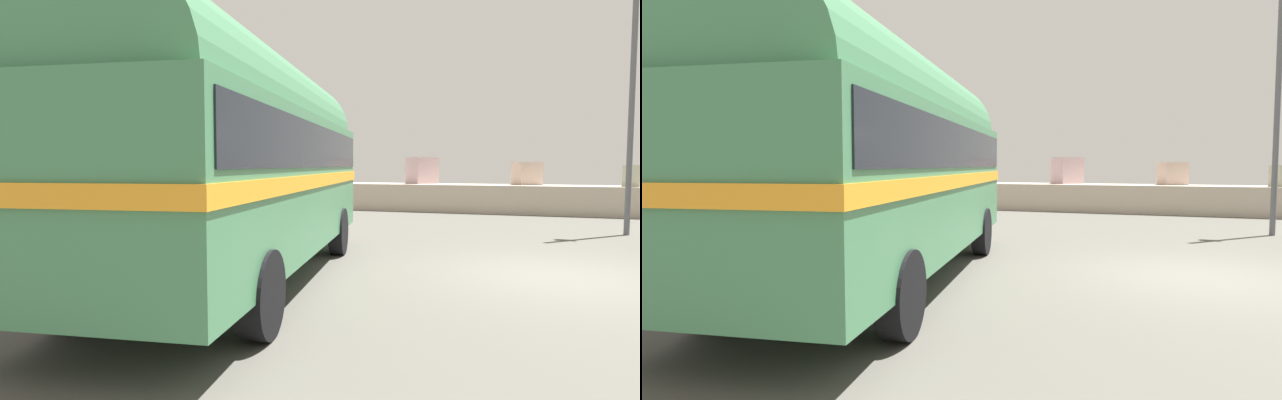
{
  "view_description": "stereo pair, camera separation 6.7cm",
  "coord_description": "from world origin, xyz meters",
  "views": [
    {
      "loc": [
        -0.91,
        -9.13,
        1.86
      ],
      "look_at": [
        -3.4,
        -2.07,
        1.35
      ],
      "focal_mm": 28.49,
      "sensor_mm": 36.0,
      "label": 1
    },
    {
      "loc": [
        -0.85,
        -9.11,
        1.86
      ],
      "look_at": [
        -3.4,
        -2.07,
        1.35
      ],
      "focal_mm": 28.49,
      "sensor_mm": 36.0,
      "label": 2
    }
  ],
  "objects": [
    {
      "name": "ground",
      "position": [
        0.0,
        0.0,
        0.01
      ],
      "size": [
        32.0,
        26.0,
        0.02
      ],
      "color": "#4F4D46"
    },
    {
      "name": "vintage_coach",
      "position": [
        -4.72,
        -1.95,
        2.05
      ],
      "size": [
        3.66,
        8.84,
        3.7
      ],
      "rotation": [
        0.0,
        0.0,
        0.15
      ],
      "color": "black",
      "rests_on": "ground"
    },
    {
      "name": "lamp_post",
      "position": [
        2.36,
        6.2,
        4.12
      ],
      "size": [
        0.74,
        0.79,
        7.4
      ],
      "color": "#5B5B60",
      "rests_on": "ground"
    },
    {
      "name": "second_coach",
      "position": [
        -8.92,
        -2.63,
        2.05
      ],
      "size": [
        4.89,
        8.9,
        3.7
      ],
      "rotation": [
        0.0,
        0.0,
        0.31
      ],
      "color": "black",
      "rests_on": "ground"
    },
    {
      "name": "breakwater",
      "position": [
        -0.01,
        11.78,
        0.68
      ],
      "size": [
        31.36,
        2.4,
        2.33
      ],
      "color": "#B9A897",
      "rests_on": "ground"
    }
  ]
}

